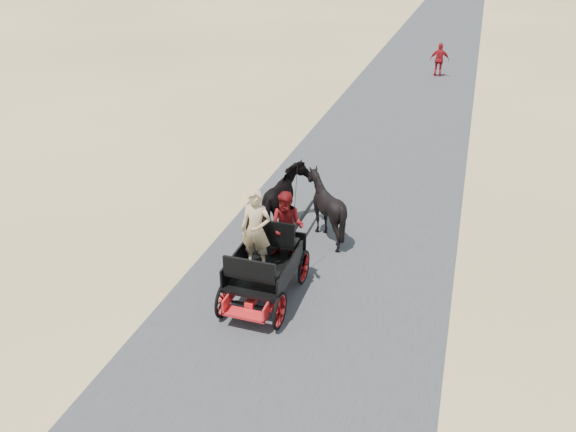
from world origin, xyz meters
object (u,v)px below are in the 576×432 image
(horse_left, at_px, (285,201))
(carriage, at_px, (265,283))
(pedestrian, at_px, (439,60))
(horse_right, at_px, (325,207))

(horse_left, bearing_deg, carriage, 100.39)
(carriage, relative_size, pedestrian, 1.39)
(horse_left, xyz_separation_m, pedestrian, (2.49, 18.47, 0.02))
(carriage, distance_m, horse_right, 3.09)
(horse_left, relative_size, pedestrian, 1.16)
(carriage, bearing_deg, horse_right, 79.61)
(pedestrian, bearing_deg, horse_left, 77.65)
(carriage, distance_m, pedestrian, 21.57)
(carriage, bearing_deg, pedestrian, 84.84)
(horse_left, bearing_deg, horse_right, -180.00)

